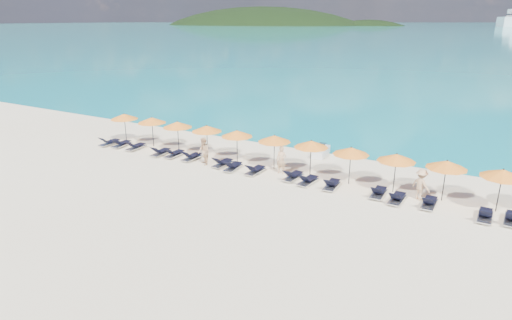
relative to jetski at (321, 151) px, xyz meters
The scene contains 36 objects.
ground 9.40m from the jetski, 100.21° to the right, with size 1400.00×1400.00×0.00m, color beige.
sea 650.75m from the jetski, 90.15° to the left, with size 1600.00×1300.00×0.01m, color #1FA9B2.
headland_main 611.69m from the jetski, 119.61° to the left, with size 374.00×242.00×126.50m.
headland_small 572.34m from the jetski, 105.40° to the left, with size 162.00×126.00×85.50m.
jetski is the anchor object (origin of this frame).
beachgoer_a 4.72m from the jetski, 99.70° to the right, with size 0.64×0.42×1.75m, color tan.
beachgoer_b 8.24m from the jetski, 136.49° to the right, with size 0.89×0.51×1.84m, color tan.
beachgoer_c 8.74m from the jetski, 31.69° to the right, with size 1.10×0.51×1.70m, color tan.
umbrella_0 15.21m from the jetski, 163.90° to the right, with size 2.10×2.10×2.28m.
umbrella_1 12.61m from the jetski, 160.92° to the right, with size 2.10×2.10×2.28m.
umbrella_2 10.32m from the jetski, 155.54° to the right, with size 2.10×2.10×2.28m.
umbrella_3 8.11m from the jetski, 148.80° to the right, with size 2.10×2.10×2.28m.
umbrella_4 6.23m from the jetski, 135.45° to the right, with size 2.10×2.10×2.28m.
umbrella_5 4.71m from the jetski, 110.75° to the right, with size 2.10×2.10×2.28m.
umbrella_6 4.52m from the jetski, 77.32° to the right, with size 2.10×2.10×2.28m.
umbrella_7 5.74m from the jetski, 51.16° to the right, with size 2.10×2.10×2.28m.
umbrella_8 7.51m from the jetski, 35.38° to the right, with size 2.10×2.10×2.28m.
umbrella_9 9.58m from the jetski, 25.99° to the right, with size 2.10×2.10×2.28m.
umbrella_10 11.93m from the jetski, 21.00° to the right, with size 2.10×2.10×2.28m.
lounger_0 15.91m from the jetski, 159.57° to the right, with size 0.69×1.73×0.66m.
lounger_1 14.83m from the jetski, 158.65° to the right, with size 0.79×1.75×0.66m.
lounger_2 13.49m from the jetski, 156.47° to the right, with size 0.70×1.73×0.66m.
lounger_3 11.28m from the jetski, 150.74° to the right, with size 0.73×1.74×0.66m.
lounger_4 10.24m from the jetski, 148.65° to the right, with size 0.66×1.71×0.66m.
lounger_5 8.98m from the jetski, 143.99° to the right, with size 0.65×1.71×0.66m.
lounger_6 7.11m from the jetski, 131.50° to the right, with size 0.74×1.74×0.66m.
lounger_7 6.73m from the jetski, 123.79° to the right, with size 0.79×1.76×0.66m.
lounger_8 5.90m from the jetski, 111.53° to the right, with size 0.67×1.72×0.66m.
lounger_9 5.25m from the jetski, 86.73° to the right, with size 0.78×1.75×0.66m.
lounger_10 5.65m from the jetski, 75.92° to the right, with size 0.78×1.75×0.66m.
lounger_11 6.10m from the jetski, 62.56° to the right, with size 0.71×1.73×0.66m.
lounger_12 7.54m from the jetski, 44.10° to the right, with size 0.65×1.71×0.66m.
lounger_13 8.52m from the jetski, 40.67° to the right, with size 0.68×1.72×0.66m.
lounger_14 9.62m from the jetski, 33.49° to the right, with size 0.65×1.71×0.66m.
lounger_15 11.95m from the jetski, 27.60° to the right, with size 0.64×1.71×0.66m.
lounger_16 12.85m from the jetski, 24.40° to the right, with size 0.70×1.73×0.66m.
Camera 1 is at (11.94, -17.87, 9.18)m, focal length 30.00 mm.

